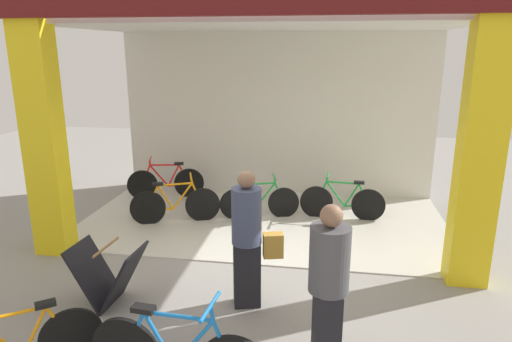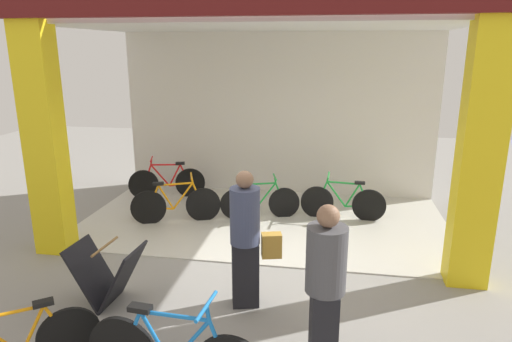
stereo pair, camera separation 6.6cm
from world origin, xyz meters
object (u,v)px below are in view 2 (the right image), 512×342
(bicycle_inside_0, at_px, (176,204))
(pedestrian_1, at_px, (325,288))
(sandwich_board_sign, at_px, (108,275))
(bicycle_inside_2, at_px, (167,182))
(pedestrian_3, at_px, (247,238))
(bicycle_inside_3, at_px, (343,202))
(bicycle_inside_1, at_px, (260,202))

(bicycle_inside_0, xyz_separation_m, pedestrian_1, (2.64, -3.38, 0.53))
(sandwich_board_sign, bearing_deg, pedestrian_1, -16.33)
(bicycle_inside_0, relative_size, bicycle_inside_2, 1.00)
(bicycle_inside_2, height_order, pedestrian_3, pedestrian_3)
(bicycle_inside_2, bearing_deg, bicycle_inside_3, -10.21)
(bicycle_inside_0, relative_size, sandwich_board_sign, 1.73)
(bicycle_inside_0, height_order, bicycle_inside_3, bicycle_inside_0)
(bicycle_inside_0, relative_size, bicycle_inside_3, 0.99)
(pedestrian_1, bearing_deg, bicycle_inside_3, 86.45)
(bicycle_inside_0, height_order, pedestrian_3, pedestrian_3)
(bicycle_inside_1, relative_size, bicycle_inside_2, 0.94)
(bicycle_inside_0, xyz_separation_m, pedestrian_3, (1.72, -2.36, 0.51))
(bicycle_inside_0, xyz_separation_m, sandwich_board_sign, (0.08, -2.63, 0.04))
(bicycle_inside_3, relative_size, sandwich_board_sign, 1.75)
(sandwich_board_sign, distance_m, pedestrian_3, 1.72)
(bicycle_inside_2, xyz_separation_m, sandwich_board_sign, (0.71, -3.91, 0.04))
(bicycle_inside_0, distance_m, bicycle_inside_2, 1.42)
(bicycle_inside_0, xyz_separation_m, bicycle_inside_3, (2.89, 0.65, -0.01))
(bicycle_inside_3, height_order, pedestrian_3, pedestrian_3)
(bicycle_inside_1, bearing_deg, bicycle_inside_2, 157.98)
(bicycle_inside_1, height_order, pedestrian_1, pedestrian_1)
(bicycle_inside_3, bearing_deg, bicycle_inside_2, 169.79)
(bicycle_inside_3, bearing_deg, bicycle_inside_1, -172.50)
(bicycle_inside_1, relative_size, sandwich_board_sign, 1.63)
(bicycle_inside_3, bearing_deg, bicycle_inside_0, -167.39)
(pedestrian_3, bearing_deg, bicycle_inside_2, 122.77)
(bicycle_inside_0, distance_m, pedestrian_1, 4.32)
(bicycle_inside_2, bearing_deg, sandwich_board_sign, -79.71)
(bicycle_inside_1, height_order, bicycle_inside_3, bicycle_inside_3)
(bicycle_inside_2, relative_size, pedestrian_3, 0.89)
(bicycle_inside_2, relative_size, sandwich_board_sign, 1.73)
(bicycle_inside_2, distance_m, pedestrian_1, 5.71)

